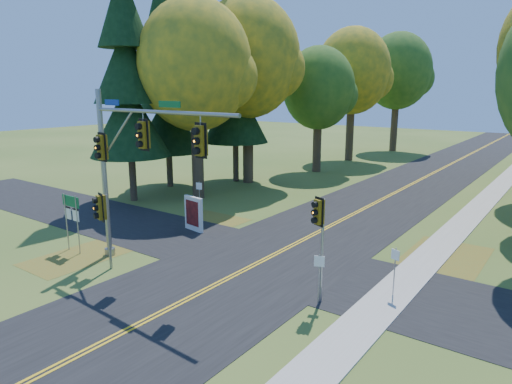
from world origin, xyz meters
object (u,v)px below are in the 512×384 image
Objects in this scene: traffic_mast at (130,155)px; route_sign_cluster at (71,212)px; info_kiosk at (194,214)px; east_signal_pole at (319,224)px.

route_sign_cluster is at bearing -168.68° from traffic_mast.
route_sign_cluster reaches higher than info_kiosk.
traffic_mast is 2.99× the size of route_sign_cluster.
route_sign_cluster is at bearing -148.45° from east_signal_pole.
traffic_mast is 2.12× the size of east_signal_pole.
east_signal_pole is 12.68m from route_sign_cluster.
traffic_mast reaches higher than east_signal_pole.
traffic_mast reaches higher than route_sign_cluster.
traffic_mast is 8.86m from east_signal_pole.
route_sign_cluster is at bearing -102.80° from info_kiosk.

